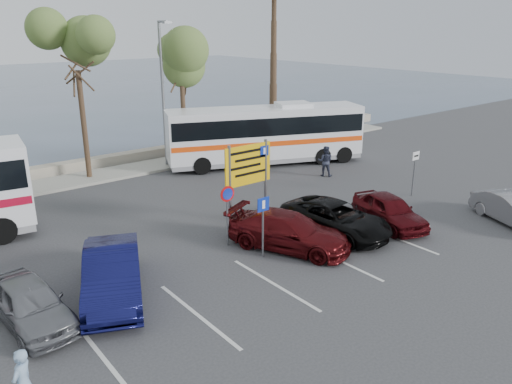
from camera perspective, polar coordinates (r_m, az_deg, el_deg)
ground at (r=17.70m, az=2.94°, el=-8.06°), size 120.00×120.00×0.00m
kerb_strip at (r=28.95m, az=-15.71°, el=2.12°), size 44.00×2.40×0.15m
seawall at (r=30.69m, az=-17.24°, el=3.33°), size 48.00×0.80×0.60m
tree_mid at (r=27.37m, az=-19.90°, el=14.84°), size 3.20×3.20×8.00m
tree_right at (r=29.92m, az=-8.59°, el=14.99°), size 3.20×3.20×7.40m
street_lamp_right at (r=28.91m, az=-10.56°, el=11.65°), size 0.45×1.15×8.01m
direction_sign at (r=19.71m, az=-0.91°, el=2.37°), size 2.20×0.12×3.60m
sign_no_stop at (r=18.45m, az=-3.29°, el=-1.60°), size 0.60×0.08×2.35m
sign_parking at (r=17.53m, az=0.81°, el=-3.05°), size 0.50×0.07×2.25m
sign_taxi at (r=25.16m, az=17.66°, el=2.69°), size 0.50×0.07×2.20m
lane_markings at (r=16.37m, az=2.25°, el=-10.40°), size 12.02×4.20×0.01m
coach_bus_right at (r=29.63m, az=1.07°, el=6.36°), size 11.61×6.61×3.60m
car_silver_a at (r=15.38m, az=-24.42°, el=-11.52°), size 1.83×3.90×1.29m
car_blue at (r=15.91m, az=-16.08°, el=-8.95°), size 3.38×4.93×1.54m
car_maroon at (r=18.54m, az=3.75°, el=-4.50°), size 3.68×5.03×1.35m
car_red at (r=21.35m, az=15.01°, el=-2.02°), size 2.55×4.09×1.30m
suv_black at (r=20.04m, az=9.12°, el=-2.99°), size 2.51×4.80×1.29m
pedestrian_near at (r=12.21m, az=-25.08°, el=-19.17°), size 0.69×0.68×1.59m
pedestrian_far at (r=27.62m, az=7.91°, el=3.52°), size 1.01×1.04×1.68m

